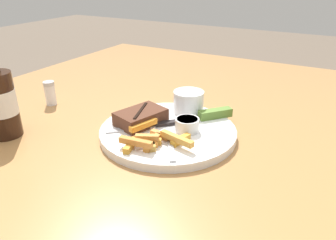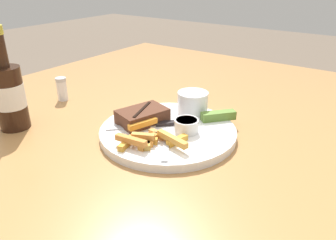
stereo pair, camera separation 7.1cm
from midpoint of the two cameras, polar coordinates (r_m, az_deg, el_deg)
The scene contains 11 objects.
dining_table at distance 0.76m, azimuth -2.70°, elevation -7.12°, with size 1.48×1.33×0.77m.
dinner_plate at distance 0.72m, azimuth -2.81°, elevation -2.14°, with size 0.30×0.30×0.02m.
steak_portion at distance 0.74m, azimuth -7.51°, elevation 0.44°, with size 0.12×0.10×0.03m.
fries_pile at distance 0.66m, azimuth -5.71°, elevation -3.37°, with size 0.13×0.15×0.02m.
coleslaw_cup at distance 0.79m, azimuth 1.31°, elevation 3.30°, with size 0.07×0.07×0.05m.
dipping_sauce_cup at distance 0.70m, azimuth 0.45°, elevation -0.80°, with size 0.05×0.05×0.03m.
pickle_spear at distance 0.77m, azimuth 5.63°, elevation 1.07°, with size 0.08×0.07×0.02m.
fork_utensil at distance 0.65m, azimuth -2.71°, elevation -4.48°, with size 0.12×0.08×0.00m.
knife_utensil at distance 0.73m, azimuth -5.89°, elevation -1.06°, with size 0.13×0.13×0.01m.
beer_bottle at distance 0.80m, azimuth -29.59°, elevation 2.92°, with size 0.07×0.07×0.23m.
salt_shaker at distance 0.95m, azimuth -21.91°, elevation 4.34°, with size 0.03×0.03×0.07m.
Camera 1 is at (-0.57, -0.31, 1.11)m, focal length 35.00 mm.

